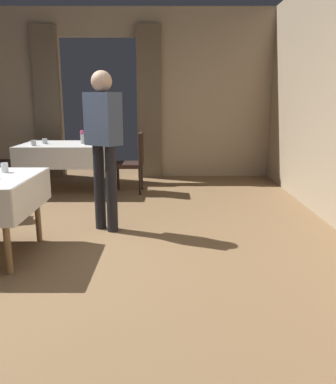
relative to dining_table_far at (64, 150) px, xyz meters
name	(u,v)px	position (x,y,z in m)	size (l,w,h in m)	color
ground	(26,263)	(0.34, -2.90, -0.65)	(10.08, 10.08, 0.00)	olive
wall_back	(98,94)	(0.34, 1.28, 0.87)	(6.40, 0.27, 3.00)	tan
dining_table_far	(64,150)	(0.00, 0.00, 0.00)	(1.37, 1.02, 0.75)	olive
chair_far_right	(132,160)	(1.07, -0.10, -0.13)	(0.45, 0.44, 0.93)	black
glass_mid_b	(3,168)	(0.05, -2.49, 0.15)	(0.07, 0.07, 0.09)	silver
flower_vase_far	(81,136)	(0.27, 0.01, 0.21)	(0.07, 0.07, 0.21)	silver
glass_far_b	(32,143)	(-0.40, -0.28, 0.14)	(0.07, 0.07, 0.09)	silver
glass_far_c	(43,141)	(-0.31, -0.02, 0.14)	(0.08, 0.08, 0.08)	silver
person_waiter_by_doorway	(102,138)	(0.91, -1.95, 0.37)	(0.42, 0.39, 1.72)	black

